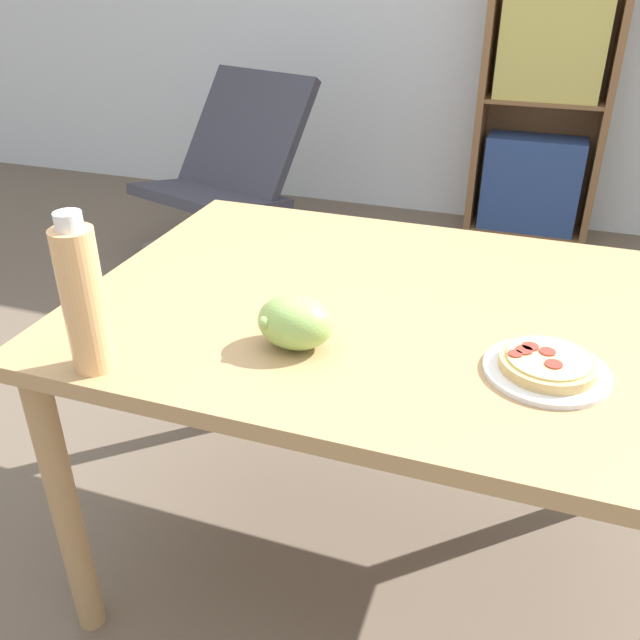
{
  "coord_description": "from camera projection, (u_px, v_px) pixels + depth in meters",
  "views": [
    {
      "loc": [
        0.39,
        -1.33,
        1.43
      ],
      "look_at": [
        0.04,
        -0.3,
        0.82
      ],
      "focal_mm": 38.0,
      "sensor_mm": 36.0,
      "label": 1
    }
  ],
  "objects": [
    {
      "name": "ground_plane",
      "position": [
        343.0,
        524.0,
        1.9
      ],
      "size": [
        14.0,
        14.0,
        0.0
      ],
      "primitive_type": "plane",
      "color": "brown"
    },
    {
      "name": "dining_table",
      "position": [
        382.0,
        339.0,
        1.48
      ],
      "size": [
        1.28,
        0.95,
        0.76
      ],
      "color": "tan",
      "rests_on": "ground_plane"
    },
    {
      "name": "bookshelf",
      "position": [
        542.0,
        112.0,
        3.51
      ],
      "size": [
        0.65,
        0.3,
        1.44
      ],
      "color": "brown",
      "rests_on": "ground_plane"
    },
    {
      "name": "drink_bottle",
      "position": [
        83.0,
        298.0,
        1.15
      ],
      "size": [
        0.07,
        0.07,
        0.29
      ],
      "color": "#EFB270",
      "rests_on": "dining_table"
    },
    {
      "name": "grape_bunch",
      "position": [
        295.0,
        322.0,
        1.26
      ],
      "size": [
        0.15,
        0.11,
        0.1
      ],
      "color": "#93BC5B",
      "rests_on": "dining_table"
    },
    {
      "name": "lounge_chair_near",
      "position": [
        227.0,
        204.0,
        3.39
      ],
      "size": [
        0.81,
        0.91,
        0.88
      ],
      "rotation": [
        0.0,
        0.0,
        -0.31
      ],
      "color": "slate",
      "rests_on": "ground_plane"
    },
    {
      "name": "pizza_on_plate",
      "position": [
        547.0,
        366.0,
        1.19
      ],
      "size": [
        0.22,
        0.22,
        0.04
      ],
      "color": "white",
      "rests_on": "dining_table"
    }
  ]
}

